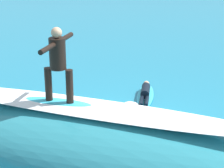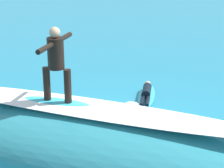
% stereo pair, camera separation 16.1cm
% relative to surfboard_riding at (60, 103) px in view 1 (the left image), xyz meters
% --- Properties ---
extents(ground_plane, '(120.00, 120.00, 0.00)m').
position_rel_surfboard_riding_xyz_m(ground_plane, '(-0.54, -2.58, -1.68)').
color(ground_plane, teal).
extents(wave_crest, '(8.46, 2.83, 1.63)m').
position_rel_surfboard_riding_xyz_m(wave_crest, '(-0.71, 0.01, -0.86)').
color(wave_crest, teal).
rests_on(wave_crest, ground_plane).
extents(wave_foam_lip, '(7.17, 1.06, 0.08)m').
position_rel_surfboard_riding_xyz_m(wave_foam_lip, '(-0.71, 0.01, -0.01)').
color(wave_foam_lip, white).
rests_on(wave_foam_lip, wave_crest).
extents(surfboard_riding, '(1.96, 0.53, 0.09)m').
position_rel_surfboard_riding_xyz_m(surfboard_riding, '(0.00, 0.00, 0.00)').
color(surfboard_riding, '#33B2D1').
rests_on(surfboard_riding, wave_crest).
extents(surfer_riding, '(0.59, 1.41, 1.49)m').
position_rel_surfboard_riding_xyz_m(surfer_riding, '(-0.00, -0.00, 0.91)').
color(surfer_riding, black).
rests_on(surfer_riding, surfboard_riding).
extents(surfboard_paddling, '(0.90, 2.13, 0.08)m').
position_rel_surfboard_riding_xyz_m(surfboard_paddling, '(-0.49, -4.93, -1.64)').
color(surfboard_paddling, '#33B2D1').
rests_on(surfboard_paddling, ground_plane).
extents(surfer_paddling, '(0.54, 1.56, 0.28)m').
position_rel_surfboard_riding_xyz_m(surfer_paddling, '(-0.51, -4.82, -1.48)').
color(surfer_paddling, black).
rests_on(surfer_paddling, surfboard_paddling).
extents(foam_patch_far, '(0.65, 0.59, 0.11)m').
position_rel_surfboard_riding_xyz_m(foam_patch_far, '(-0.32, -4.05, -1.62)').
color(foam_patch_far, white).
rests_on(foam_patch_far, ground_plane).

